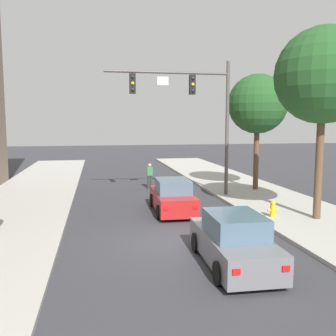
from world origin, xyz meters
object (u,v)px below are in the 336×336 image
object	(u,v)px
street_tree_nearest	(323,76)
street_tree_second	(258,104)
car_lead_red	(172,197)
pedestrian_crossing_road	(150,175)
traffic_signal_mast	(194,103)
fire_hydrant	(273,209)
car_following_grey	(233,242)

from	to	relation	value
street_tree_nearest	street_tree_second	distance (m)	7.33
car_lead_red	street_tree_second	world-z (taller)	street_tree_second
car_lead_red	pedestrian_crossing_road	xyz separation A→B (m)	(-0.16, 6.61, 0.19)
car_lead_red	street_tree_nearest	distance (m)	8.45
traffic_signal_mast	fire_hydrant	xyz separation A→B (m)	(2.22, -5.37, -4.85)
traffic_signal_mast	car_following_grey	size ratio (longest dim) A/B	1.75
car_following_grey	street_tree_nearest	world-z (taller)	street_tree_nearest
car_lead_red	street_tree_second	xyz separation A→B (m)	(6.16, 4.35, 4.65)
fire_hydrant	street_tree_second	distance (m)	8.53
car_following_grey	street_tree_nearest	size ratio (longest dim) A/B	0.53
traffic_signal_mast	street_tree_second	xyz separation A→B (m)	(4.36, 1.31, 0.01)
car_following_grey	street_tree_second	bearing A→B (deg)	63.25
pedestrian_crossing_road	street_tree_second	size ratio (longest dim) A/B	0.23
fire_hydrant	street_tree_nearest	bearing A→B (deg)	-18.81
traffic_signal_mast	street_tree_nearest	xyz separation A→B (m)	(3.96, -5.96, 0.81)
traffic_signal_mast	car_following_grey	world-z (taller)	traffic_signal_mast
traffic_signal_mast	fire_hydrant	distance (m)	7.57
traffic_signal_mast	pedestrian_crossing_road	bearing A→B (deg)	118.80
street_tree_nearest	street_tree_second	bearing A→B (deg)	86.90
pedestrian_crossing_road	fire_hydrant	distance (m)	9.88
pedestrian_crossing_road	street_tree_nearest	bearing A→B (deg)	-58.13
pedestrian_crossing_road	street_tree_second	xyz separation A→B (m)	(6.32, -2.26, 4.46)
street_tree_nearest	street_tree_second	size ratio (longest dim) A/B	1.14
traffic_signal_mast	street_tree_second	bearing A→B (deg)	16.73
car_following_grey	fire_hydrant	size ratio (longest dim) A/B	5.95
fire_hydrant	street_tree_nearest	size ratio (longest dim) A/B	0.09
traffic_signal_mast	car_following_grey	bearing A→B (deg)	-97.72
pedestrian_crossing_road	street_tree_second	world-z (taller)	street_tree_second
street_tree_second	street_tree_nearest	bearing A→B (deg)	-93.10
pedestrian_crossing_road	car_following_grey	bearing A→B (deg)	-87.47
car_following_grey	fire_hydrant	bearing A→B (deg)	52.49
traffic_signal_mast	street_tree_nearest	bearing A→B (deg)	-56.38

